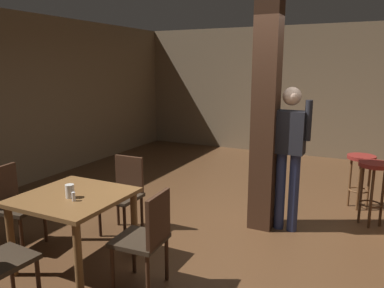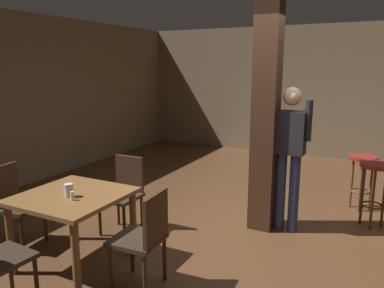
% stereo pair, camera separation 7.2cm
% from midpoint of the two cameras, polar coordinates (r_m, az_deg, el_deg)
% --- Properties ---
extents(ground_plane, '(10.80, 10.80, 0.00)m').
position_cam_midpoint_polar(ground_plane, '(4.53, 8.01, -13.84)').
color(ground_plane, '#4C301C').
extents(wall_back, '(8.00, 0.10, 2.80)m').
position_cam_midpoint_polar(wall_back, '(8.50, 17.88, 7.56)').
color(wall_back, '#756047').
rests_on(wall_back, ground_plane).
extents(wall_left, '(0.10, 9.00, 2.80)m').
position_cam_midpoint_polar(wall_left, '(6.54, -27.27, 5.69)').
color(wall_left, '#756047').
rests_on(wall_left, ground_plane).
extents(pillar, '(0.28, 0.28, 2.80)m').
position_cam_midpoint_polar(pillar, '(4.46, 10.69, 4.51)').
color(pillar, '#382114').
rests_on(pillar, ground_plane).
extents(dining_table, '(0.96, 0.96, 0.74)m').
position_cam_midpoint_polar(dining_table, '(3.86, -18.05, -9.05)').
color(dining_table, brown).
rests_on(dining_table, ground_plane).
extents(chair_west, '(0.47, 0.47, 0.89)m').
position_cam_midpoint_polar(chair_west, '(4.54, -26.06, -7.98)').
color(chair_west, '#2D2319').
rests_on(chair_west, ground_plane).
extents(chair_east, '(0.44, 0.44, 0.89)m').
position_cam_midpoint_polar(chair_east, '(3.38, -7.50, -13.64)').
color(chair_east, '#2D2319').
rests_on(chair_east, ground_plane).
extents(chair_north, '(0.42, 0.42, 0.89)m').
position_cam_midpoint_polar(chair_north, '(4.53, -10.76, -7.00)').
color(chair_north, '#2D2319').
rests_on(chair_north, ground_plane).
extents(napkin_cup, '(0.08, 0.08, 0.13)m').
position_cam_midpoint_polar(napkin_cup, '(3.73, -18.65, -6.81)').
color(napkin_cup, beige).
rests_on(napkin_cup, dining_table).
extents(salt_shaker, '(0.03, 0.03, 0.08)m').
position_cam_midpoint_polar(salt_shaker, '(3.64, -18.15, -7.63)').
color(salt_shaker, silver).
rests_on(salt_shaker, dining_table).
extents(standing_person, '(0.47, 0.22, 1.72)m').
position_cam_midpoint_polar(standing_person, '(4.50, 14.15, -0.73)').
color(standing_person, black).
rests_on(standing_person, ground_plane).
extents(bar_stool_near, '(0.37, 0.37, 0.80)m').
position_cam_midpoint_polar(bar_stool_near, '(5.09, 25.54, -4.70)').
color(bar_stool_near, maroon).
rests_on(bar_stool_near, ground_plane).
extents(bar_stool_mid, '(0.37, 0.37, 0.75)m').
position_cam_midpoint_polar(bar_stool_mid, '(5.65, 23.96, -3.38)').
color(bar_stool_mid, maroon).
rests_on(bar_stool_mid, ground_plane).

